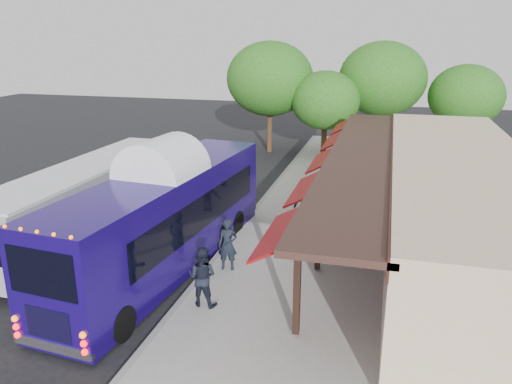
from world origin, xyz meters
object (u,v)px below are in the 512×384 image
Objects in this scene: ped_d at (305,204)px; ped_c at (340,166)px; ped_b at (202,277)px; sign_board at (359,226)px; city_bus at (89,198)px; ped_a at (228,245)px; coach_bus at (165,214)px.

ped_c is at bearing -81.32° from ped_d.
sign_board is (4.18, 5.93, -0.21)m from ped_b.
city_bus is 7.62m from ped_b.
city_bus is 6.10× the size of ped_b.
city_bus is at bearing 157.55° from ped_a.
ped_b is (2.24, -2.36, -0.91)m from coach_bus.
city_bus is 10.74m from sign_board.
ped_d is (-0.80, -6.35, -0.10)m from ped_c.
ped_b is at bearing -97.59° from ped_a.
ped_c reaches higher than ped_d.
ped_c reaches higher than sign_board.
city_bus reaches higher than sign_board.
ped_d is at bearing 65.55° from ped_c.
ped_d is at bearing 57.37° from coach_bus.
ped_d is (1.81, 7.54, -0.05)m from ped_b.
ped_b reaches higher than ped_d.
ped_b is at bearing -31.60° from city_bus.
ped_b is 1.76× the size of sign_board.
ped_b reaches higher than sign_board.
coach_bus is 6.73× the size of ped_d.
ped_a is 1.74× the size of sign_board.
coach_bus is at bearing 67.89° from ped_d.
ped_d is 2.87m from sign_board.
ped_b is 7.26m from sign_board.
sign_board is at bearing 31.90° from ped_a.
coach_bus is 6.03× the size of ped_c.
city_bus is 6.45× the size of ped_d.
ped_b is at bearing 92.39° from ped_d.
ped_c is (2.62, 11.44, 0.06)m from ped_a.
ped_b is (6.38, -4.12, -0.59)m from city_bus.
ped_b reaches higher than ped_a.
ped_b is at bearing 62.10° from ped_c.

